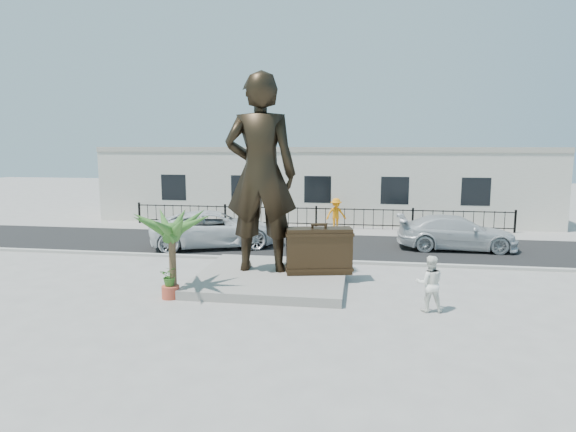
% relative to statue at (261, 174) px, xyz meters
% --- Properties ---
extents(ground, '(100.00, 100.00, 0.00)m').
position_rel_statue_xyz_m(ground, '(0.97, -1.90, -3.82)').
color(ground, '#9E9991').
rests_on(ground, ground).
extents(street, '(40.00, 7.00, 0.01)m').
position_rel_statue_xyz_m(street, '(0.97, 6.10, -3.81)').
color(street, black).
rests_on(street, ground).
extents(curb, '(40.00, 0.25, 0.12)m').
position_rel_statue_xyz_m(curb, '(0.97, 2.60, -3.76)').
color(curb, '#A5A399').
rests_on(curb, ground).
extents(far_sidewalk, '(40.00, 2.50, 0.02)m').
position_rel_statue_xyz_m(far_sidewalk, '(0.97, 10.10, -3.81)').
color(far_sidewalk, '#9E9991').
rests_on(far_sidewalk, ground).
extents(plinth, '(5.20, 5.20, 0.30)m').
position_rel_statue_xyz_m(plinth, '(0.47, -0.40, -3.67)').
color(plinth, gray).
rests_on(plinth, ground).
extents(fence, '(22.00, 0.10, 1.20)m').
position_rel_statue_xyz_m(fence, '(0.97, 10.90, -3.22)').
color(fence, black).
rests_on(fence, ground).
extents(building, '(28.00, 7.00, 4.40)m').
position_rel_statue_xyz_m(building, '(0.97, 15.10, -1.62)').
color(building, silver).
rests_on(building, ground).
extents(statue, '(2.64, 1.80, 7.04)m').
position_rel_statue_xyz_m(statue, '(0.00, 0.00, 0.00)').
color(statue, black).
rests_on(statue, plinth).
extents(suitcase, '(2.41, 1.20, 1.63)m').
position_rel_statue_xyz_m(suitcase, '(2.12, -0.13, -2.70)').
color(suitcase, '#2F2113').
rests_on(suitcase, plinth).
extents(tourist, '(0.84, 0.66, 1.67)m').
position_rel_statue_xyz_m(tourist, '(5.60, -2.78, -2.98)').
color(tourist, white).
rests_on(tourist, ground).
extents(car_white, '(6.72, 4.80, 1.70)m').
position_rel_statue_xyz_m(car_white, '(-3.30, 5.02, -2.96)').
color(car_white, silver).
rests_on(car_white, street).
extents(car_silver, '(5.39, 2.22, 1.56)m').
position_rel_statue_xyz_m(car_silver, '(7.98, 6.12, -3.03)').
color(car_silver, silver).
rests_on(car_silver, street).
extents(worker, '(1.32, 1.03, 1.80)m').
position_rel_statue_xyz_m(worker, '(2.15, 10.47, -2.90)').
color(worker, orange).
rests_on(worker, far_sidewalk).
extents(palm_tree, '(1.80, 1.80, 3.20)m').
position_rel_statue_xyz_m(palm_tree, '(-2.31, -2.67, -3.82)').
color(palm_tree, '#305D21').
rests_on(palm_tree, ground).
extents(planter, '(0.56, 0.56, 0.40)m').
position_rel_statue_xyz_m(planter, '(-2.37, -2.78, -3.62)').
color(planter, '#B64630').
rests_on(planter, ground).
extents(shrub, '(0.60, 0.53, 0.64)m').
position_rel_statue_xyz_m(shrub, '(-2.37, -2.78, -3.10)').
color(shrub, '#326A22').
rests_on(shrub, planter).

